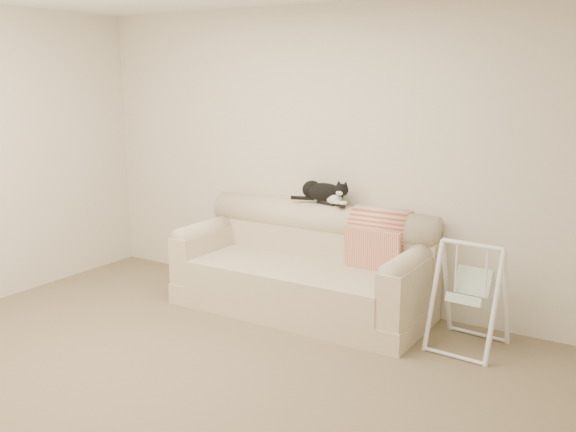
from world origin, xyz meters
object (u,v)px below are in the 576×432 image
object	(u,v)px
remote_a	(326,203)
baby_swing	(470,295)
sofa	(305,270)
tuxedo_cat	(324,192)
remote_b	(340,205)

from	to	relation	value
remote_a	baby_swing	distance (m)	1.50
sofa	tuxedo_cat	xyz separation A→B (m)	(0.04, 0.25, 0.65)
remote_b	tuxedo_cat	size ratio (longest dim) A/B	0.29
sofa	baby_swing	world-z (taller)	sofa
tuxedo_cat	baby_swing	size ratio (longest dim) A/B	0.67
remote_b	tuxedo_cat	distance (m)	0.19
remote_a	tuxedo_cat	size ratio (longest dim) A/B	0.34
sofa	tuxedo_cat	distance (m)	0.70
tuxedo_cat	baby_swing	bearing A→B (deg)	-12.43
remote_b	baby_swing	xyz separation A→B (m)	(1.24, -0.29, -0.50)
sofa	baby_swing	distance (m)	1.45
remote_b	tuxedo_cat	bearing A→B (deg)	172.84
remote_b	baby_swing	distance (m)	1.37
remote_a	baby_swing	size ratio (longest dim) A/B	0.23
remote_b	baby_swing	bearing A→B (deg)	-13.14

